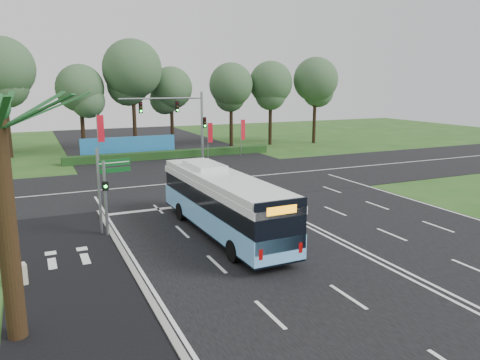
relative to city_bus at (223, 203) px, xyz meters
name	(u,v)px	position (x,y,z in m)	size (l,w,h in m)	color
ground	(289,218)	(4.73, 1.18, -1.74)	(120.00, 120.00, 0.00)	#234E1A
road_main	(289,218)	(4.73, 1.18, -1.72)	(20.00, 120.00, 0.04)	black
road_cross	(215,180)	(4.73, 13.18, -1.71)	(120.00, 14.00, 0.05)	black
bike_path	(71,270)	(-7.77, -1.82, -1.71)	(5.00, 18.00, 0.06)	black
kerb_strip	(128,261)	(-5.37, -1.82, -1.68)	(0.25, 18.00, 0.12)	gray
city_bus	(223,203)	(0.00, 0.00, 0.00)	(2.82, 12.07, 3.45)	#6EBEFF
pedestrian_signal	(106,196)	(-5.60, 2.16, 0.44)	(0.34, 0.44, 3.98)	gray
street_sign	(106,181)	(-5.48, 2.73, 1.11)	(1.78, 0.32, 4.58)	gray
utility_cabinet	(19,275)	(-9.74, -2.58, -1.29)	(0.53, 0.44, 0.89)	beige
banner_flag_left	(100,132)	(-2.60, 25.02, 1.44)	(0.71, 0.20, 4.89)	gray
banner_flag_mid	(210,135)	(8.31, 23.78, 0.79)	(0.57, 0.08, 3.83)	gray
banner_flag_right	(243,132)	(12.11, 23.82, 0.92)	(0.58, 0.22, 4.04)	gray
traffic_light_gantry	(184,116)	(4.94, 21.68, 2.93)	(8.41, 0.28, 7.00)	gray
hedge	(172,154)	(4.73, 25.68, -1.34)	(22.00, 1.20, 0.80)	#193B15
blue_hoarding	(129,147)	(0.73, 28.18, -0.64)	(10.00, 0.30, 2.20)	#2277BB
eucalyptus_row	(136,77)	(2.64, 32.07, 6.68)	(48.06, 9.61, 12.60)	black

